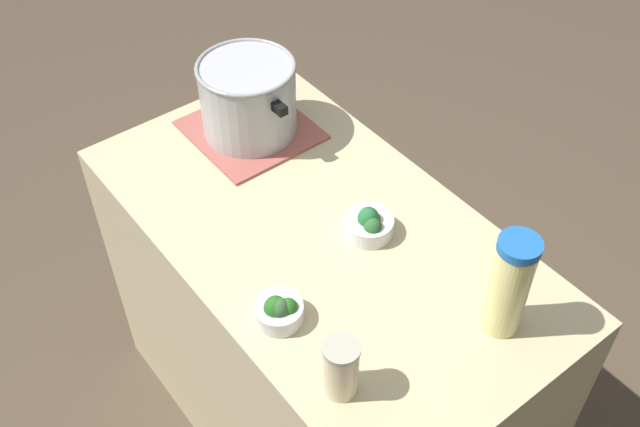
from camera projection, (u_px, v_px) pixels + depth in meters
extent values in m
plane|color=brown|center=(320.00, 419.00, 2.41)|extent=(8.00, 8.00, 0.00)
cube|color=#CBBA8E|center=(320.00, 338.00, 2.10)|extent=(1.22, 0.67, 0.89)
cube|color=#AD594F|center=(251.00, 130.00, 2.03)|extent=(0.32, 0.30, 0.01)
cylinder|color=#B7B7BC|center=(248.00, 99.00, 1.96)|extent=(0.25, 0.25, 0.20)
torus|color=#99999E|center=(245.00, 67.00, 1.89)|extent=(0.26, 0.26, 0.01)
cube|color=black|center=(217.00, 56.00, 2.00)|extent=(0.04, 0.02, 0.02)
cube|color=black|center=(279.00, 108.00, 1.84)|extent=(0.04, 0.02, 0.02)
cylinder|color=#F0E88F|center=(508.00, 288.00, 1.50)|extent=(0.08, 0.08, 0.23)
cylinder|color=blue|center=(520.00, 246.00, 1.41)|extent=(0.09, 0.09, 0.02)
ellipsoid|color=yellow|center=(517.00, 277.00, 1.46)|extent=(0.04, 0.04, 0.01)
cylinder|color=beige|center=(341.00, 370.00, 1.43)|extent=(0.07, 0.07, 0.13)
cylinder|color=#B2AD99|center=(341.00, 349.00, 1.38)|extent=(0.07, 0.07, 0.01)
cylinder|color=silver|center=(279.00, 312.00, 1.58)|extent=(0.10, 0.10, 0.04)
ellipsoid|color=#296A22|center=(288.00, 308.00, 1.56)|extent=(0.04, 0.04, 0.05)
ellipsoid|color=#276721|center=(276.00, 308.00, 1.56)|extent=(0.05, 0.05, 0.06)
ellipsoid|color=#386436|center=(279.00, 309.00, 1.56)|extent=(0.05, 0.05, 0.05)
cylinder|color=silver|center=(369.00, 226.00, 1.76)|extent=(0.12, 0.12, 0.04)
ellipsoid|color=#2D632F|center=(373.00, 227.00, 1.72)|extent=(0.04, 0.04, 0.05)
ellipsoid|color=#256B37|center=(368.00, 218.00, 1.74)|extent=(0.05, 0.05, 0.06)
ellipsoid|color=#3A6826|center=(372.00, 220.00, 1.74)|extent=(0.04, 0.04, 0.05)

